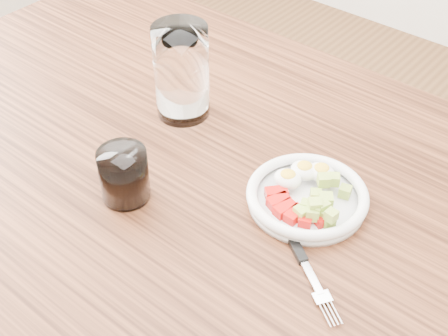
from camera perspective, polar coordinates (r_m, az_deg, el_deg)
The scene contains 5 objects.
dining_table at distance 1.05m, azimuth 0.07°, elevation -5.88°, with size 1.50×0.90×0.77m.
bowl at distance 0.95m, azimuth 7.60°, elevation -2.47°, with size 0.19×0.19×0.05m.
fork at distance 0.89m, azimuth 6.77°, elevation -7.52°, with size 0.18×0.13×0.01m.
water_glass at distance 1.09m, azimuth -3.91°, elevation 8.77°, with size 0.10×0.10×0.17m, color white.
coffee_glass at distance 0.95m, azimuth -9.12°, elevation -0.66°, with size 0.07×0.07×0.09m.
Camera 1 is at (0.46, -0.55, 1.44)m, focal length 50.00 mm.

